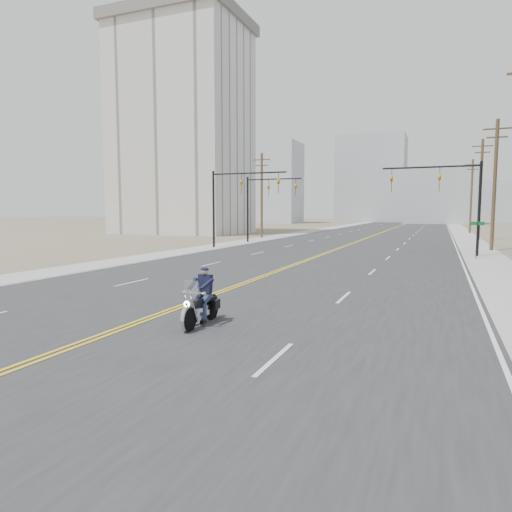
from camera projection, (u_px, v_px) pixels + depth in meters
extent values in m
cube|color=#303033|center=(384.00, 232.00, 73.15)|extent=(20.00, 200.00, 0.01)
cube|color=#A5A5A0|center=(314.00, 231.00, 77.44)|extent=(3.00, 200.00, 0.01)
cube|color=#A5A5A0|center=(462.00, 233.00, 68.85)|extent=(3.00, 200.00, 0.01)
cylinder|color=black|center=(214.00, 210.00, 41.85)|extent=(0.20, 0.20, 7.00)
cylinder|color=black|center=(249.00, 173.00, 40.23)|extent=(7.00, 0.14, 0.14)
imported|color=#BF8C0C|center=(241.00, 181.00, 40.56)|extent=(0.21, 0.26, 1.30)
imported|color=#BF8C0C|center=(278.00, 180.00, 39.25)|extent=(0.21, 0.26, 1.30)
cylinder|color=black|center=(479.00, 209.00, 33.64)|extent=(0.20, 0.20, 7.00)
cylinder|color=black|center=(430.00, 167.00, 34.63)|extent=(7.00, 0.14, 0.14)
imported|color=#BF8C0C|center=(440.00, 175.00, 34.43)|extent=(0.21, 0.26, 1.30)
imported|color=#BF8C0C|center=(392.00, 177.00, 35.74)|extent=(0.21, 0.26, 1.30)
cylinder|color=black|center=(248.00, 210.00, 49.23)|extent=(0.20, 0.20, 7.00)
cylinder|color=black|center=(274.00, 179.00, 47.80)|extent=(6.00, 0.14, 0.14)
imported|color=#BF8C0C|center=(269.00, 185.00, 48.09)|extent=(0.21, 0.26, 1.30)
imported|color=#BF8C0C|center=(296.00, 185.00, 46.97)|extent=(0.21, 0.26, 1.30)
cylinder|color=black|center=(477.00, 241.00, 32.09)|extent=(0.06, 0.06, 2.60)
cube|color=#0C5926|center=(477.00, 223.00, 31.97)|extent=(0.90, 0.03, 0.25)
cylinder|color=brown|center=(494.00, 186.00, 38.42)|extent=(0.30, 0.30, 11.00)
cube|color=brown|center=(497.00, 129.00, 37.95)|extent=(2.20, 0.12, 0.12)
cube|color=brown|center=(497.00, 137.00, 38.02)|extent=(1.60, 0.12, 0.12)
cylinder|color=brown|center=(480.00, 190.00, 52.23)|extent=(0.30, 0.30, 11.50)
cube|color=brown|center=(483.00, 146.00, 51.74)|extent=(2.20, 0.12, 0.12)
cube|color=brown|center=(482.00, 152.00, 51.81)|extent=(1.60, 0.12, 0.12)
cylinder|color=brown|center=(471.00, 197.00, 67.94)|extent=(0.30, 0.30, 11.00)
cube|color=brown|center=(473.00, 165.00, 67.47)|extent=(2.20, 0.12, 0.12)
cube|color=brown|center=(473.00, 169.00, 67.54)|extent=(1.60, 0.12, 0.12)
cylinder|color=brown|center=(262.00, 196.00, 57.00)|extent=(0.30, 0.30, 10.50)
cube|color=brown|center=(262.00, 160.00, 56.56)|extent=(2.20, 0.12, 0.12)
cube|color=brown|center=(262.00, 165.00, 56.63)|extent=(1.60, 0.12, 0.12)
cube|color=silver|center=(182.00, 133.00, 68.28)|extent=(18.00, 14.00, 30.00)
cube|color=#B7BCC6|center=(274.00, 183.00, 126.63)|extent=(14.00, 12.00, 22.00)
cube|color=#ADB2B7|center=(440.00, 197.00, 120.20)|extent=(18.00, 14.00, 14.00)
cube|color=#ADB2B7|center=(371.00, 180.00, 140.91)|extent=(20.00, 15.00, 26.00)
cube|color=#B7BCC6|center=(501.00, 202.00, 137.01)|extent=(14.00, 14.00, 12.00)
cube|color=#ADB2B7|center=(246.00, 196.00, 146.36)|extent=(12.00, 12.00, 16.00)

